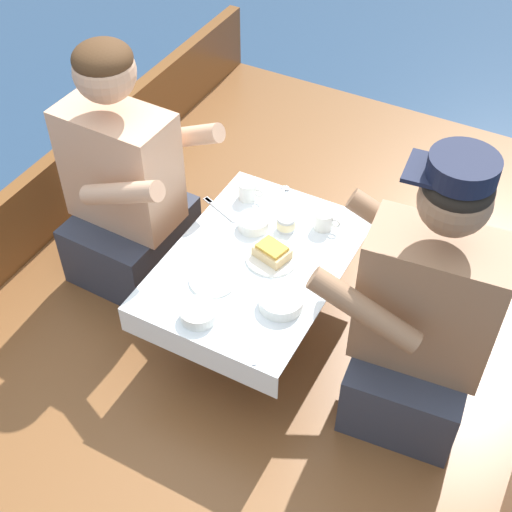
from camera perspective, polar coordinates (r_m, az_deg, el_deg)
The scene contains 18 objects.
ground_plane at distance 2.87m, azimuth -0.86°, elevation -11.34°, with size 60.00×60.00×0.00m, color navy.
boat_deck at distance 2.73m, azimuth -0.90°, elevation -9.34°, with size 2.07×3.47×0.34m, color brown.
gunwale_port at distance 2.95m, azimuth -18.40°, elevation 2.49°, with size 0.06×3.47×0.33m, color brown.
cockpit_table at distance 2.41m, azimuth 0.00°, elevation -0.99°, with size 0.56×0.79×0.36m.
person_port at distance 2.65m, azimuth -10.43°, elevation 5.40°, with size 0.53×0.45×0.97m.
person_starboard at distance 2.21m, azimuth 13.16°, elevation -5.01°, with size 0.55×0.48×1.00m.
plate_sandwich at distance 2.38m, azimuth 1.28°, elevation -0.12°, with size 0.18×0.18×0.01m.
plate_bread at distance 2.31m, azimuth -3.46°, elevation -1.93°, with size 0.16×0.16×0.01m.
sandwich at distance 2.36m, azimuth 1.29°, elevation 0.35°, with size 0.13×0.11×0.05m.
bowl_port_near at distance 2.48m, azimuth -0.19°, elevation 2.72°, with size 0.11×0.11×0.04m.
bowl_starboard_near at distance 2.20m, azimuth -4.62°, elevation -4.55°, with size 0.12×0.12×0.04m.
bowl_center_far at distance 2.23m, azimuth 2.02°, elevation -3.60°, with size 0.14×0.14×0.04m.
coffee_cup_port at distance 2.60m, azimuth -0.64°, elevation 5.30°, with size 0.10×0.07×0.07m.
coffee_cup_starboard at distance 2.49m, azimuth 5.47°, elevation 2.90°, with size 0.10×0.07×0.07m.
tin_can at distance 2.47m, azimuth 2.42°, elevation 2.64°, with size 0.07×0.07×0.05m.
utensil_spoon_center at distance 2.63m, azimuth 1.83°, elevation 4.98°, with size 0.05×0.17×0.01m.
utensil_knife_starboard at distance 2.15m, azimuth -0.42°, elevation -6.91°, with size 0.11×0.15×0.00m.
utensil_fork_port at distance 2.58m, azimuth -3.15°, elevation 3.90°, with size 0.17×0.08×0.00m.
Camera 1 is at (0.79, -1.39, 2.39)m, focal length 50.00 mm.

